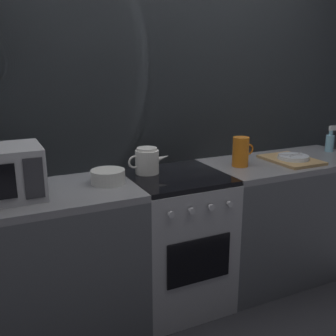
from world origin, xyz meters
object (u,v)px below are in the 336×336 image
(stove_unit, at_px, (176,240))
(spray_bottle, at_px, (330,141))
(mixing_bowl, at_px, (108,177))
(kettle, at_px, (147,161))
(pitcher, at_px, (241,152))
(dish_pile, at_px, (292,159))

(stove_unit, distance_m, spray_bottle, 1.49)
(mixing_bowl, relative_size, spray_bottle, 0.99)
(kettle, height_order, mixing_bowl, kettle)
(spray_bottle, bearing_deg, pitcher, -175.51)
(kettle, relative_size, pitcher, 1.42)
(stove_unit, relative_size, mixing_bowl, 4.50)
(stove_unit, relative_size, pitcher, 4.50)
(stove_unit, distance_m, mixing_bowl, 0.66)
(pitcher, relative_size, spray_bottle, 0.99)
(dish_pile, bearing_deg, kettle, 171.13)
(kettle, height_order, dish_pile, kettle)
(kettle, distance_m, pitcher, 0.65)
(stove_unit, xyz_separation_m, spray_bottle, (1.39, 0.07, 0.53))
(stove_unit, height_order, pitcher, pitcher)
(pitcher, height_order, spray_bottle, spray_bottle)
(mixing_bowl, bearing_deg, dish_pile, -2.88)
(mixing_bowl, xyz_separation_m, spray_bottle, (1.83, 0.06, 0.04))
(stove_unit, relative_size, dish_pile, 2.25)
(dish_pile, height_order, spray_bottle, spray_bottle)
(mixing_bowl, height_order, pitcher, pitcher)
(kettle, height_order, spray_bottle, spray_bottle)
(pitcher, bearing_deg, mixing_bowl, 179.03)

